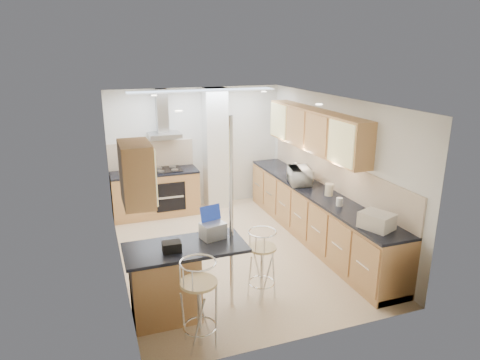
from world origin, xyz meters
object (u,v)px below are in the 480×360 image
object	(u,v)px
bar_stool_near	(199,304)
laptop	(213,231)
microwave	(300,176)
bar_stool_end	(262,264)
bread_bin	(377,221)

from	to	relation	value
bar_stool_near	laptop	bearing A→B (deg)	40.11
microwave	bar_stool_end	bearing A→B (deg)	155.28
bread_bin	microwave	bearing A→B (deg)	69.75
bar_stool_end	laptop	bearing A→B (deg)	131.98
microwave	bread_bin	world-z (taller)	microwave
bar_stool_end	bread_bin	bearing A→B (deg)	-52.26
laptop	microwave	bearing A→B (deg)	25.87
microwave	laptop	size ratio (longest dim) A/B	1.82
bar_stool_end	bread_bin	distance (m)	1.65
laptop	bread_bin	xyz separation A→B (m)	(2.17, -0.40, -0.01)
bar_stool_end	bar_stool_near	bearing A→B (deg)	172.86
bread_bin	bar_stool_end	bearing A→B (deg)	146.43
bread_bin	laptop	bearing A→B (deg)	147.67
bread_bin	bar_stool_near	bearing A→B (deg)	166.21
bar_stool_end	bread_bin	world-z (taller)	bread_bin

